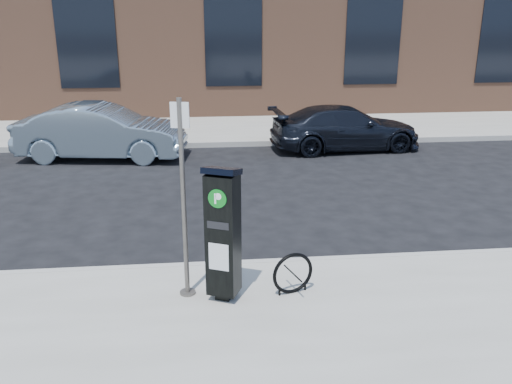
{
  "coord_description": "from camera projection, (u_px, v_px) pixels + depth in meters",
  "views": [
    {
      "loc": [
        -1.19,
        -7.57,
        3.84
      ],
      "look_at": [
        -0.37,
        0.5,
        1.1
      ],
      "focal_mm": 38.0,
      "sensor_mm": 36.0,
      "label": 1
    }
  ],
  "objects": [
    {
      "name": "curb_far",
      "position": [
        243.0,
        144.0,
        16.01
      ],
      "size": [
        60.0,
        0.12,
        0.16
      ],
      "primitive_type": "cube",
      "color": "#9E9B93",
      "rests_on": "ground"
    },
    {
      "name": "car_silver",
      "position": [
        101.0,
        132.0,
        14.52
      ],
      "size": [
        4.59,
        2.1,
        1.46
      ],
      "primitive_type": "imported",
      "rotation": [
        0.0,
        0.0,
        1.44
      ],
      "color": "#7D919F",
      "rests_on": "ground"
    },
    {
      "name": "building",
      "position": [
        226.0,
        2.0,
        23.17
      ],
      "size": [
        28.0,
        10.05,
        8.25
      ],
      "color": "brown",
      "rests_on": "ground"
    },
    {
      "name": "curb_near",
      "position": [
        283.0,
        264.0,
        8.43
      ],
      "size": [
        60.0,
        0.12,
        0.16
      ],
      "primitive_type": "cube",
      "color": "#9E9B93",
      "rests_on": "ground"
    },
    {
      "name": "sidewalk_far",
      "position": [
        231.0,
        109.0,
        21.65
      ],
      "size": [
        60.0,
        12.0,
        0.15
      ],
      "primitive_type": "cube",
      "color": "gray",
      "rests_on": "ground"
    },
    {
      "name": "parking_kiosk",
      "position": [
        223.0,
        232.0,
        7.01
      ],
      "size": [
        0.54,
        0.52,
        1.86
      ],
      "rotation": [
        0.0,
        0.0,
        -0.41
      ],
      "color": "black",
      "rests_on": "sidewalk_near"
    },
    {
      "name": "ground",
      "position": [
        283.0,
        268.0,
        8.47
      ],
      "size": [
        120.0,
        120.0,
        0.0
      ],
      "primitive_type": "plane",
      "color": "black",
      "rests_on": "ground"
    },
    {
      "name": "car_dark",
      "position": [
        345.0,
        128.0,
        15.53
      ],
      "size": [
        4.42,
        2.08,
        1.25
      ],
      "primitive_type": "imported",
      "rotation": [
        0.0,
        0.0,
        1.65
      ],
      "color": "black",
      "rests_on": "ground"
    },
    {
      "name": "bike_rack",
      "position": [
        293.0,
        273.0,
        7.35
      ],
      "size": [
        0.59,
        0.22,
        0.6
      ],
      "rotation": [
        0.0,
        0.0,
        0.3
      ],
      "color": "black",
      "rests_on": "sidewalk_near"
    },
    {
      "name": "sign_pole",
      "position": [
        184.0,
        202.0,
        6.99
      ],
      "size": [
        0.23,
        0.21,
        2.68
      ],
      "rotation": [
        0.0,
        0.0,
        -0.22
      ],
      "color": "#5A554F",
      "rests_on": "sidewalk_near"
    }
  ]
}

